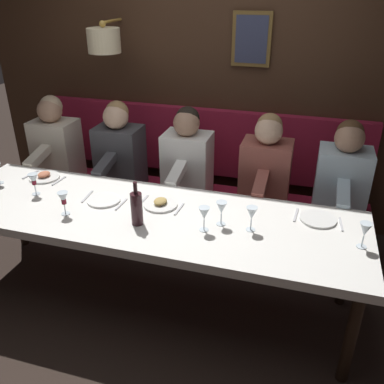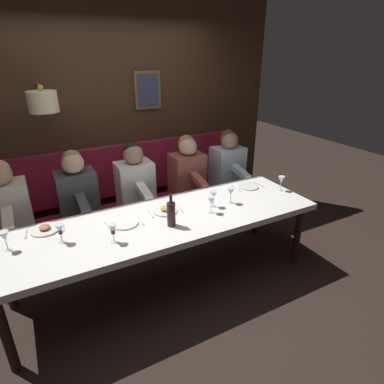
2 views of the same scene
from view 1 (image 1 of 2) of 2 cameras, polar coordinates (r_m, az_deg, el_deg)
The scene contains 20 objects.
ground_plane at distance 3.29m, azimuth -5.62°, elevation -14.08°, with size 12.00×12.00×0.00m, color black.
dining_table at distance 2.89m, azimuth -6.23°, elevation -3.85°, with size 0.90×2.95×0.74m.
banquette_bench at distance 3.84m, azimuth -0.89°, elevation -3.16°, with size 0.52×3.15×0.45m, color maroon.
back_wall_panel at distance 3.95m, azimuth 1.46°, elevation 15.44°, with size 0.59×4.35×2.90m.
diner_nearest at distance 3.44m, azimuth 19.98°, elevation 2.39°, with size 0.60×0.40×0.79m.
diner_near at distance 3.44m, azimuth 10.09°, elevation 3.68°, with size 0.60×0.40×0.79m.
diner_middle at distance 3.57m, azimuth -0.68°, elevation 4.95°, with size 0.60×0.40×0.79m.
diner_far at distance 3.79m, azimuth -9.96°, elevation 5.91°, with size 0.60×0.40×0.79m.
diner_farthest at distance 4.11m, azimuth -18.23°, elevation 6.63°, with size 0.60×0.40×0.79m.
place_setting_0 at distance 3.54m, azimuth -19.58°, elevation 2.03°, with size 0.24×0.32×0.05m.
place_setting_1 at distance 2.88m, azimuth 16.89°, elevation -3.56°, with size 0.24×0.32×0.01m.
place_setting_2 at distance 2.93m, azimuth -4.34°, elevation -1.59°, with size 0.24×0.32×0.05m.
place_setting_3 at distance 3.06m, azimuth -11.99°, elevation -1.06°, with size 0.24×0.32×0.01m.
wine_glass_0 at distance 2.90m, azimuth -17.21°, elevation -0.90°, with size 0.07×0.07×0.16m.
wine_glass_1 at distance 2.62m, azimuth 8.18°, elevation -2.99°, with size 0.07×0.07×0.16m.
wine_glass_2 at distance 2.64m, azimuth 22.62°, elevation -4.85°, with size 0.07×0.07×0.16m.
wine_glass_3 at distance 2.66m, azimuth 4.06°, elevation -2.26°, with size 0.07×0.07×0.16m.
wine_glass_4 at distance 2.60m, azimuth 1.68°, elevation -3.04°, with size 0.07×0.07×0.16m.
wine_glass_5 at distance 3.25m, azimuth -20.88°, elevation 1.55°, with size 0.07×0.07×0.16m.
wine_bottle at distance 2.68m, azimuth -7.54°, elevation -2.20°, with size 0.08×0.08×0.30m.
Camera 1 is at (-2.27, -1.00, 2.16)m, focal length 38.93 mm.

